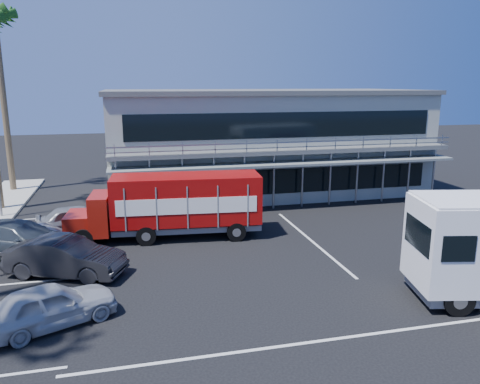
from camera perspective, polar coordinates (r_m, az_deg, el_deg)
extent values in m
plane|color=black|center=(20.76, 6.57, -8.89)|extent=(120.00, 120.00, 0.00)
cube|color=#A0A496|center=(34.71, 2.88, 6.05)|extent=(22.00, 10.00, 7.00)
cube|color=#515454|center=(34.46, 2.95, 12.09)|extent=(22.40, 10.40, 0.30)
cube|color=#515454|center=(29.42, 5.97, 4.93)|extent=(22.00, 1.20, 0.25)
cube|color=gray|center=(28.84, 6.36, 5.76)|extent=(22.00, 0.08, 0.90)
cube|color=slate|center=(29.25, 6.14, 3.49)|extent=(22.00, 1.80, 0.15)
cube|color=black|center=(30.30, 5.52, 1.33)|extent=(20.00, 0.06, 1.60)
cube|color=black|center=(29.78, 5.67, 8.13)|extent=(20.00, 0.06, 1.60)
cylinder|color=brown|center=(37.51, -26.77, 9.05)|extent=(0.44, 0.44, 12.00)
cube|color=maroon|center=(24.61, -18.87, -3.71)|extent=(1.48, 2.20, 1.11)
cube|color=maroon|center=(24.30, -16.60, -2.51)|extent=(1.14, 2.39, 1.95)
cube|color=black|center=(24.16, -16.68, -1.23)|extent=(0.23, 1.97, 0.65)
cube|color=#930A09|center=(23.89, -6.53, -0.80)|extent=(7.60, 2.99, 2.41)
cube|color=slate|center=(24.27, -6.44, -4.10)|extent=(7.57, 2.64, 0.28)
cube|color=white|center=(22.78, -6.42, -1.73)|extent=(6.80, 0.66, 0.79)
cube|color=white|center=(25.05, -6.62, -0.37)|extent=(6.80, 0.66, 0.79)
cylinder|color=black|center=(23.73, -18.56, -5.43)|extent=(0.99, 0.37, 0.96)
cylinder|color=black|center=(25.65, -17.79, -4.00)|extent=(0.99, 0.37, 0.96)
cylinder|color=black|center=(23.37, -11.37, -5.27)|extent=(0.99, 0.37, 0.96)
cylinder|color=black|center=(25.31, -11.15, -3.83)|extent=(0.99, 0.37, 0.96)
cylinder|color=black|center=(23.53, -0.45, -4.88)|extent=(0.99, 0.37, 0.96)
cylinder|color=black|center=(25.46, -1.08, -3.48)|extent=(0.99, 0.37, 0.96)
cube|color=black|center=(17.79, 20.87, -4.86)|extent=(0.53, 2.17, 1.06)
cylinder|color=black|center=(17.92, 25.11, -11.92)|extent=(1.11, 0.50, 1.08)
cylinder|color=black|center=(19.89, 22.10, -9.15)|extent=(1.11, 0.50, 1.08)
imported|color=#ACAEB3|center=(16.78, -22.14, -12.68)|extent=(4.54, 3.31, 1.44)
imported|color=black|center=(20.63, -20.51, -7.45)|extent=(5.11, 3.49, 1.59)
imported|color=silver|center=(24.17, -26.75, -5.11)|extent=(6.01, 3.74, 1.55)
imported|color=#323B43|center=(23.63, -25.29, -5.25)|extent=(6.06, 4.30, 1.63)
imported|color=gray|center=(26.33, -19.05, -3.09)|extent=(4.52, 2.37, 1.47)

